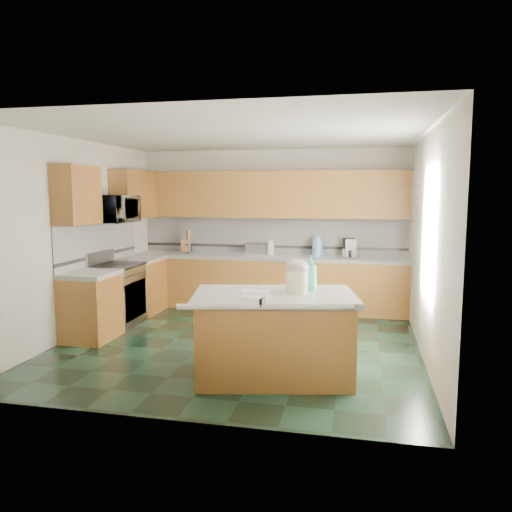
% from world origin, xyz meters
% --- Properties ---
extents(floor, '(4.60, 4.60, 0.00)m').
position_xyz_m(floor, '(0.00, 0.00, 0.00)').
color(floor, black).
rests_on(floor, ground).
extents(ceiling, '(4.60, 4.60, 0.00)m').
position_xyz_m(ceiling, '(0.00, 0.00, 2.70)').
color(ceiling, white).
rests_on(ceiling, ground).
extents(wall_back, '(4.60, 0.04, 2.70)m').
position_xyz_m(wall_back, '(0.00, 2.32, 1.35)').
color(wall_back, silver).
rests_on(wall_back, ground).
extents(wall_front, '(4.60, 0.04, 2.70)m').
position_xyz_m(wall_front, '(0.00, -2.32, 1.35)').
color(wall_front, silver).
rests_on(wall_front, ground).
extents(wall_left, '(0.04, 4.60, 2.70)m').
position_xyz_m(wall_left, '(-2.32, 0.00, 1.35)').
color(wall_left, silver).
rests_on(wall_left, ground).
extents(wall_right, '(0.04, 4.60, 2.70)m').
position_xyz_m(wall_right, '(2.32, 0.00, 1.35)').
color(wall_right, silver).
rests_on(wall_right, ground).
extents(back_base_cab, '(4.60, 0.60, 0.86)m').
position_xyz_m(back_base_cab, '(0.00, 2.00, 0.43)').
color(back_base_cab, '#502E11').
rests_on(back_base_cab, ground).
extents(back_countertop, '(4.60, 0.64, 0.06)m').
position_xyz_m(back_countertop, '(0.00, 2.00, 0.89)').
color(back_countertop, white).
rests_on(back_countertop, back_base_cab).
extents(back_upper_cab, '(4.60, 0.33, 0.78)m').
position_xyz_m(back_upper_cab, '(0.00, 2.13, 1.94)').
color(back_upper_cab, '#502E11').
rests_on(back_upper_cab, wall_back).
extents(back_backsplash, '(4.60, 0.02, 0.63)m').
position_xyz_m(back_backsplash, '(0.00, 2.29, 1.24)').
color(back_backsplash, silver).
rests_on(back_backsplash, back_countertop).
extents(back_accent_band, '(4.60, 0.01, 0.05)m').
position_xyz_m(back_accent_band, '(0.00, 2.28, 1.04)').
color(back_accent_band, black).
rests_on(back_accent_band, back_countertop).
extents(left_base_cab_rear, '(0.60, 0.82, 0.86)m').
position_xyz_m(left_base_cab_rear, '(-2.00, 1.29, 0.43)').
color(left_base_cab_rear, '#502E11').
rests_on(left_base_cab_rear, ground).
extents(left_counter_rear, '(0.64, 0.82, 0.06)m').
position_xyz_m(left_counter_rear, '(-2.00, 1.29, 0.89)').
color(left_counter_rear, white).
rests_on(left_counter_rear, left_base_cab_rear).
extents(left_base_cab_front, '(0.60, 0.72, 0.86)m').
position_xyz_m(left_base_cab_front, '(-2.00, -0.24, 0.43)').
color(left_base_cab_front, '#502E11').
rests_on(left_base_cab_front, ground).
extents(left_counter_front, '(0.64, 0.72, 0.06)m').
position_xyz_m(left_counter_front, '(-2.00, -0.24, 0.89)').
color(left_counter_front, white).
rests_on(left_counter_front, left_base_cab_front).
extents(left_backsplash, '(0.02, 2.30, 0.63)m').
position_xyz_m(left_backsplash, '(-2.29, 0.55, 1.24)').
color(left_backsplash, silver).
rests_on(left_backsplash, wall_left).
extents(left_accent_band, '(0.01, 2.30, 0.05)m').
position_xyz_m(left_accent_band, '(-2.28, 0.55, 1.04)').
color(left_accent_band, black).
rests_on(left_accent_band, wall_left).
extents(left_upper_cab_rear, '(0.33, 1.09, 0.78)m').
position_xyz_m(left_upper_cab_rear, '(-2.13, 1.42, 1.94)').
color(left_upper_cab_rear, '#502E11').
rests_on(left_upper_cab_rear, wall_left).
extents(left_upper_cab_front, '(0.33, 0.72, 0.78)m').
position_xyz_m(left_upper_cab_front, '(-2.13, -0.24, 1.94)').
color(left_upper_cab_front, '#502E11').
rests_on(left_upper_cab_front, wall_left).
extents(range_body, '(0.60, 0.76, 0.88)m').
position_xyz_m(range_body, '(-2.00, 0.50, 0.44)').
color(range_body, '#B7B7BC').
rests_on(range_body, ground).
extents(range_oven_door, '(0.02, 0.68, 0.55)m').
position_xyz_m(range_oven_door, '(-1.71, 0.50, 0.40)').
color(range_oven_door, black).
rests_on(range_oven_door, range_body).
extents(range_cooktop, '(0.62, 0.78, 0.04)m').
position_xyz_m(range_cooktop, '(-2.00, 0.50, 0.90)').
color(range_cooktop, black).
rests_on(range_cooktop, range_body).
extents(range_handle, '(0.02, 0.66, 0.02)m').
position_xyz_m(range_handle, '(-1.68, 0.50, 0.78)').
color(range_handle, '#B7B7BC').
rests_on(range_handle, range_body).
extents(range_backguard, '(0.06, 0.76, 0.18)m').
position_xyz_m(range_backguard, '(-2.26, 0.50, 1.02)').
color(range_backguard, '#B7B7BC').
rests_on(range_backguard, range_body).
extents(microwave, '(0.50, 0.73, 0.41)m').
position_xyz_m(microwave, '(-2.00, 0.50, 1.73)').
color(microwave, '#B7B7BC').
rests_on(microwave, wall_left).
extents(island_base, '(1.74, 1.21, 0.86)m').
position_xyz_m(island_base, '(0.67, -1.11, 0.43)').
color(island_base, '#502E11').
rests_on(island_base, ground).
extents(island_top, '(1.86, 1.33, 0.06)m').
position_xyz_m(island_top, '(0.67, -1.11, 0.89)').
color(island_top, white).
rests_on(island_top, island_base).
extents(island_bullnose, '(1.67, 0.40, 0.06)m').
position_xyz_m(island_bullnose, '(0.67, -1.62, 0.89)').
color(island_bullnose, white).
rests_on(island_bullnose, island_base).
extents(treat_jar, '(0.29, 0.29, 0.24)m').
position_xyz_m(treat_jar, '(0.89, -1.03, 1.04)').
color(treat_jar, '#F6EACC').
rests_on(treat_jar, island_top).
extents(treat_jar_lid, '(0.25, 0.25, 0.16)m').
position_xyz_m(treat_jar_lid, '(0.89, -1.03, 1.20)').
color(treat_jar_lid, '#CC9CA8').
rests_on(treat_jar_lid, treat_jar).
extents(treat_jar_knob, '(0.08, 0.03, 0.03)m').
position_xyz_m(treat_jar_knob, '(0.89, -1.03, 1.25)').
color(treat_jar_knob, tan).
rests_on(treat_jar_knob, treat_jar_lid).
extents(treat_jar_knob_end_l, '(0.04, 0.04, 0.04)m').
position_xyz_m(treat_jar_knob_end_l, '(0.85, -1.03, 1.25)').
color(treat_jar_knob_end_l, tan).
rests_on(treat_jar_knob_end_l, treat_jar_lid).
extents(treat_jar_knob_end_r, '(0.04, 0.04, 0.04)m').
position_xyz_m(treat_jar_knob_end_r, '(0.93, -1.03, 1.25)').
color(treat_jar_knob_end_r, tan).
rests_on(treat_jar_knob_end_r, treat_jar_lid).
extents(soap_bottle_island, '(0.18, 0.18, 0.38)m').
position_xyz_m(soap_bottle_island, '(1.02, -0.85, 1.11)').
color(soap_bottle_island, '#39B598').
rests_on(soap_bottle_island, island_top).
extents(paper_sheet_a, '(0.34, 0.27, 0.00)m').
position_xyz_m(paper_sheet_a, '(0.50, -1.27, 0.92)').
color(paper_sheet_a, white).
rests_on(paper_sheet_a, island_top).
extents(paper_sheet_b, '(0.32, 0.25, 0.00)m').
position_xyz_m(paper_sheet_b, '(0.46, -1.07, 0.92)').
color(paper_sheet_b, white).
rests_on(paper_sheet_b, island_top).
extents(clamp_body, '(0.04, 0.10, 0.08)m').
position_xyz_m(clamp_body, '(0.63, -1.60, 0.93)').
color(clamp_body, black).
rests_on(clamp_body, island_top).
extents(clamp_handle, '(0.01, 0.07, 0.01)m').
position_xyz_m(clamp_handle, '(0.63, -1.65, 0.91)').
color(clamp_handle, black).
rests_on(clamp_handle, island_top).
extents(knife_block, '(0.17, 0.20, 0.24)m').
position_xyz_m(knife_block, '(-1.50, 2.05, 1.03)').
color(knife_block, '#472814').
rests_on(knife_block, back_countertop).
extents(utensil_crock, '(0.13, 0.13, 0.16)m').
position_xyz_m(utensil_crock, '(-1.44, 2.08, 1.00)').
color(utensil_crock, black).
rests_on(utensil_crock, back_countertop).
extents(utensil_bundle, '(0.08, 0.08, 0.24)m').
position_xyz_m(utensil_bundle, '(-1.44, 2.08, 1.20)').
color(utensil_bundle, '#472814').
rests_on(utensil_bundle, utensil_crock).
extents(toaster_oven, '(0.34, 0.23, 0.20)m').
position_xyz_m(toaster_oven, '(-0.21, 2.05, 1.02)').
color(toaster_oven, '#B7B7BC').
rests_on(toaster_oven, back_countertop).
extents(toaster_oven_door, '(0.30, 0.01, 0.16)m').
position_xyz_m(toaster_oven_door, '(-0.21, 1.94, 1.02)').
color(toaster_oven_door, black).
rests_on(toaster_oven_door, toaster_oven).
extents(paper_towel, '(0.11, 0.11, 0.24)m').
position_xyz_m(paper_towel, '(0.03, 2.10, 1.04)').
color(paper_towel, white).
rests_on(paper_towel, back_countertop).
extents(paper_towel_base, '(0.16, 0.16, 0.01)m').
position_xyz_m(paper_towel_base, '(0.03, 2.10, 0.93)').
color(paper_towel_base, '#B7B7BC').
rests_on(paper_towel_base, back_countertop).
extents(water_jug, '(0.18, 0.18, 0.30)m').
position_xyz_m(water_jug, '(0.83, 2.06, 1.07)').
color(water_jug, '#6593C9').
rests_on(water_jug, back_countertop).
extents(water_jug_neck, '(0.09, 0.09, 0.04)m').
position_xyz_m(water_jug_neck, '(0.83, 2.06, 1.24)').
color(water_jug_neck, '#6593C9').
rests_on(water_jug_neck, water_jug).
extents(coffee_maker, '(0.22, 0.24, 0.30)m').
position_xyz_m(coffee_maker, '(1.35, 2.08, 1.07)').
color(coffee_maker, black).
rests_on(coffee_maker, back_countertop).
extents(coffee_carafe, '(0.12, 0.12, 0.12)m').
position_xyz_m(coffee_carafe, '(1.35, 2.04, 0.98)').
color(coffee_carafe, black).
rests_on(coffee_carafe, back_countertop).
extents(soap_bottle_back, '(0.11, 0.11, 0.20)m').
position_xyz_m(soap_bottle_back, '(1.29, 2.05, 1.02)').
color(soap_bottle_back, white).
rests_on(soap_bottle_back, back_countertop).
extents(soap_back_cap, '(0.02, 0.02, 0.03)m').
position_xyz_m(soap_back_cap, '(1.29, 2.05, 1.13)').
color(soap_back_cap, red).
rests_on(soap_back_cap, soap_bottle_back).
extents(window_light_proxy, '(0.02, 1.40, 1.10)m').
position_xyz_m(window_light_proxy, '(2.29, -0.20, 1.50)').
color(window_light_proxy, white).
rests_on(window_light_proxy, wall_right).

